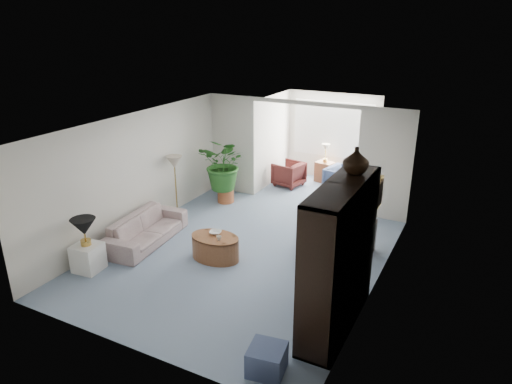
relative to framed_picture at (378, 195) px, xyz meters
The scene contains 26 objects.
floor 2.99m from the framed_picture, behind, with size 6.00×6.00×0.00m, color gray.
sunroom_floor 5.16m from the framed_picture, 120.36° to the left, with size 2.60×2.60×0.00m, color gray.
back_pier_left 5.37m from the framed_picture, 144.59° to the left, with size 1.20×0.12×2.50m, color silver.
back_pier_right 3.18m from the framed_picture, 100.24° to the left, with size 1.20×0.12×2.50m, color silver.
back_header 4.03m from the framed_picture, 128.43° to the left, with size 2.60×0.12×0.10m, color silver.
window_pane 5.83m from the framed_picture, 114.98° to the left, with size 2.20×0.02×1.50m, color white.
window_blinds 5.81m from the framed_picture, 115.11° to the left, with size 2.20×0.02×1.50m, color white.
framed_picture is the anchor object (origin of this frame).
sofa 4.66m from the framed_picture, behind, with size 1.96×0.77×0.57m, color #B7AD9A.
end_table 5.12m from the framed_picture, 160.87° to the right, with size 0.45×0.45×0.50m, color white.
table_lamp 4.98m from the framed_picture, 160.87° to the right, with size 0.44×0.44×0.30m, color black.
floor_lamp 4.93m from the framed_picture, 165.92° to the left, with size 0.36×0.36×0.28m, color beige.
coffee_table 3.22m from the framed_picture, behind, with size 0.95×0.95×0.45m, color brown.
coffee_bowl 3.15m from the framed_picture, behind, with size 0.22×0.22×0.05m, color silver.
coffee_cup 2.98m from the framed_picture, behind, with size 0.09×0.09×0.08m, color beige.
wingback_chair 2.08m from the framed_picture, 139.94° to the left, with size 0.78×0.81×0.73m, color #595246.
side_table_dark 1.99m from the framed_picture, 111.40° to the left, with size 0.53×0.42×0.63m, color black.
entertainment_cabinet 1.26m from the framed_picture, 101.99° to the right, with size 0.53×1.97×2.19m, color black.
cabinet_urn 0.92m from the framed_picture, 111.52° to the right, with size 0.37×0.37×0.38m, color black.
ottoman 2.96m from the framed_picture, 105.63° to the right, with size 0.45×0.45×0.36m, color #4A5C80.
plant_pot 5.02m from the framed_picture, 150.38° to the left, with size 0.40×0.40×0.32m, color #A65630.
house_plant 4.83m from the framed_picture, 150.38° to the left, with size 1.18×1.02×1.31m, color #286020.
sunroom_chair_blue 4.72m from the framed_picture, 112.88° to the left, with size 0.77×0.79×0.72m, color #4A5C80.
sunroom_chair_maroon 5.47m from the framed_picture, 128.02° to the left, with size 0.70×0.72×0.66m, color #5D2320.
sunroom_table 5.70m from the framed_picture, 117.03° to the left, with size 0.46×0.36×0.56m, color brown.
shelf_clutter 1.31m from the framed_picture, 105.20° to the right, with size 0.30×1.24×1.06m.
Camera 1 is at (3.83, -6.82, 4.23)m, focal length 32.47 mm.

